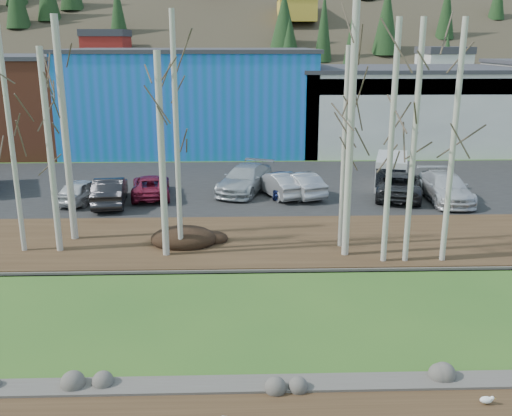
{
  "coord_description": "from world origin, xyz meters",
  "views": [
    {
      "loc": [
        -2.14,
        -10.25,
        8.92
      ],
      "look_at": [
        -1.46,
        11.59,
        2.5
      ],
      "focal_mm": 40.0,
      "sensor_mm": 36.0,
      "label": 1
    }
  ],
  "objects_px": {
    "seagull": "(487,400)",
    "car_5": "(279,184)",
    "car_7": "(445,187)",
    "car_1": "(110,191)",
    "car_0": "(82,190)",
    "van_white": "(391,172)",
    "car_2": "(151,186)",
    "car_4": "(284,184)",
    "car_6": "(399,184)",
    "car_3": "(245,179)",
    "car_8": "(299,184)"
  },
  "relations": [
    {
      "from": "seagull",
      "to": "car_5",
      "type": "bearing_deg",
      "value": 119.41
    },
    {
      "from": "car_7",
      "to": "car_1",
      "type": "bearing_deg",
      "value": -178.24
    },
    {
      "from": "car_0",
      "to": "van_white",
      "type": "distance_m",
      "value": 18.6
    },
    {
      "from": "car_0",
      "to": "car_2",
      "type": "xyz_separation_m",
      "value": [
        3.7,
        1.05,
        -0.03
      ]
    },
    {
      "from": "car_1",
      "to": "car_4",
      "type": "xyz_separation_m",
      "value": [
        9.81,
        1.79,
        -0.11
      ]
    },
    {
      "from": "car_5",
      "to": "car_7",
      "type": "distance_m",
      "value": 9.46
    },
    {
      "from": "car_1",
      "to": "car_2",
      "type": "height_order",
      "value": "car_1"
    },
    {
      "from": "car_1",
      "to": "car_0",
      "type": "bearing_deg",
      "value": -25.39
    },
    {
      "from": "car_0",
      "to": "car_1",
      "type": "relative_size",
      "value": 0.84
    },
    {
      "from": "car_0",
      "to": "car_4",
      "type": "relative_size",
      "value": 1.0
    },
    {
      "from": "car_0",
      "to": "car_1",
      "type": "height_order",
      "value": "car_1"
    },
    {
      "from": "car_2",
      "to": "car_4",
      "type": "distance_m",
      "value": 7.79
    },
    {
      "from": "car_2",
      "to": "van_white",
      "type": "bearing_deg",
      "value": -179.81
    },
    {
      "from": "car_1",
      "to": "car_5",
      "type": "height_order",
      "value": "car_1"
    },
    {
      "from": "car_1",
      "to": "car_5",
      "type": "bearing_deg",
      "value": -177.86
    },
    {
      "from": "car_6",
      "to": "car_7",
      "type": "relative_size",
      "value": 1.01
    },
    {
      "from": "car_4",
      "to": "car_5",
      "type": "xyz_separation_m",
      "value": [
        -0.28,
        -0.26,
        0.05
      ]
    },
    {
      "from": "seagull",
      "to": "car_6",
      "type": "distance_m",
      "value": 19.9
    },
    {
      "from": "car_2",
      "to": "car_7",
      "type": "xyz_separation_m",
      "value": [
        16.87,
        -1.43,
        0.14
      ]
    },
    {
      "from": "car_4",
      "to": "car_7",
      "type": "distance_m",
      "value": 9.23
    },
    {
      "from": "car_0",
      "to": "car_3",
      "type": "distance_m",
      "value": 9.44
    },
    {
      "from": "car_0",
      "to": "car_1",
      "type": "distance_m",
      "value": 1.78
    },
    {
      "from": "car_6",
      "to": "car_8",
      "type": "bearing_deg",
      "value": 11.76
    },
    {
      "from": "van_white",
      "to": "car_8",
      "type": "bearing_deg",
      "value": -145.46
    },
    {
      "from": "seagull",
      "to": "car_0",
      "type": "distance_m",
      "value": 24.36
    },
    {
      "from": "car_4",
      "to": "van_white",
      "type": "xyz_separation_m",
      "value": [
        6.86,
        1.76,
        0.28
      ]
    },
    {
      "from": "car_0",
      "to": "car_3",
      "type": "height_order",
      "value": "car_3"
    },
    {
      "from": "seagull",
      "to": "car_4",
      "type": "xyz_separation_m",
      "value": [
        -3.61,
        20.33,
        0.65
      ]
    },
    {
      "from": "car_0",
      "to": "car_5",
      "type": "xyz_separation_m",
      "value": [
        11.21,
        0.97,
        0.05
      ]
    },
    {
      "from": "car_6",
      "to": "car_3",
      "type": "bearing_deg",
      "value": 7.17
    },
    {
      "from": "car_1",
      "to": "car_8",
      "type": "relative_size",
      "value": 1.07
    },
    {
      "from": "seagull",
      "to": "van_white",
      "type": "xyz_separation_m",
      "value": [
        3.25,
        22.09,
        0.93
      ]
    },
    {
      "from": "car_2",
      "to": "car_7",
      "type": "distance_m",
      "value": 16.94
    },
    {
      "from": "car_0",
      "to": "car_6",
      "type": "distance_m",
      "value": 18.21
    },
    {
      "from": "car_4",
      "to": "van_white",
      "type": "bearing_deg",
      "value": 11.89
    },
    {
      "from": "car_3",
      "to": "van_white",
      "type": "bearing_deg",
      "value": 28.24
    },
    {
      "from": "seagull",
      "to": "van_white",
      "type": "bearing_deg",
      "value": 100.07
    },
    {
      "from": "car_3",
      "to": "car_1",
      "type": "bearing_deg",
      "value": -140.13
    },
    {
      "from": "seagull",
      "to": "car_7",
      "type": "relative_size",
      "value": 0.07
    },
    {
      "from": "van_white",
      "to": "seagull",
      "type": "bearing_deg",
      "value": -82.52
    },
    {
      "from": "car_3",
      "to": "car_6",
      "type": "relative_size",
      "value": 1.02
    },
    {
      "from": "car_0",
      "to": "car_5",
      "type": "distance_m",
      "value": 11.26
    },
    {
      "from": "car_2",
      "to": "car_5",
      "type": "bearing_deg",
      "value": 172.04
    },
    {
      "from": "seagull",
      "to": "car_2",
      "type": "height_order",
      "value": "car_2"
    },
    {
      "from": "car_3",
      "to": "car_4",
      "type": "height_order",
      "value": "car_3"
    },
    {
      "from": "car_0",
      "to": "car_7",
      "type": "xyz_separation_m",
      "value": [
        20.58,
        -0.38,
        0.11
      ]
    },
    {
      "from": "seagull",
      "to": "car_2",
      "type": "distance_m",
      "value": 23.16
    },
    {
      "from": "car_6",
      "to": "car_5",
      "type": "bearing_deg",
      "value": 12.47
    },
    {
      "from": "car_5",
      "to": "van_white",
      "type": "bearing_deg",
      "value": 174.12
    },
    {
      "from": "car_3",
      "to": "car_8",
      "type": "distance_m",
      "value": 3.29
    }
  ]
}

